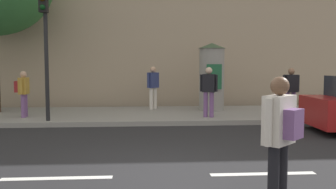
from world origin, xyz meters
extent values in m
plane|color=#232326|center=(0.00, 0.00, 0.00)|extent=(80.00, 80.00, 0.00)
cube|color=gray|center=(0.00, 7.00, 0.07)|extent=(36.00, 4.00, 0.15)
cube|color=silver|center=(-1.71, 0.00, 0.00)|extent=(1.80, 0.16, 0.01)
cube|color=silver|center=(1.71, 0.00, 0.00)|extent=(1.80, 0.16, 0.01)
cylinder|color=black|center=(-3.15, 5.35, 1.75)|extent=(0.12, 0.12, 3.21)
sphere|color=#07330F|center=(-3.15, 5.04, 3.49)|extent=(0.16, 0.16, 0.16)
cylinder|color=gray|center=(2.27, 7.63, 1.29)|extent=(0.92, 0.92, 2.28)
cone|color=#334C33|center=(2.27, 7.63, 2.53)|extent=(1.01, 1.01, 0.20)
cube|color=#1E5938|center=(2.27, 7.15, 1.41)|extent=(0.55, 0.02, 0.90)
cylinder|color=black|center=(1.46, -1.49, 0.43)|extent=(0.14, 0.14, 0.86)
cylinder|color=black|center=(1.29, -1.64, 0.43)|extent=(0.14, 0.14, 0.86)
cube|color=silver|center=(1.37, -1.56, 1.16)|extent=(0.50, 0.49, 0.61)
cylinder|color=silver|center=(1.57, -1.38, 1.16)|extent=(0.09, 0.09, 0.58)
cylinder|color=silver|center=(1.17, -1.75, 1.16)|extent=(0.09, 0.09, 0.58)
sphere|color=brown|center=(1.37, -1.56, 1.58)|extent=(0.23, 0.23, 0.23)
cube|color=#724C84|center=(1.50, -1.70, 1.13)|extent=(0.31, 0.31, 0.36)
cylinder|color=#724C84|center=(-4.10, 6.07, 0.52)|extent=(0.14, 0.14, 0.75)
cylinder|color=#724C84|center=(-4.10, 6.29, 0.52)|extent=(0.14, 0.14, 0.75)
cube|color=#B78C33|center=(-4.10, 6.18, 1.16)|extent=(0.24, 0.43, 0.53)
cylinder|color=#B78C33|center=(-4.10, 5.92, 1.16)|extent=(0.09, 0.09, 0.50)
cylinder|color=#B78C33|center=(-4.10, 6.44, 1.16)|extent=(0.09, 0.09, 0.50)
sphere|color=tan|center=(-4.10, 6.18, 1.53)|extent=(0.20, 0.20, 0.20)
cube|color=maroon|center=(-4.28, 6.18, 1.14)|extent=(0.16, 0.28, 0.36)
cylinder|color=silver|center=(0.03, 7.98, 0.56)|extent=(0.14, 0.14, 0.82)
cylinder|color=silver|center=(0.18, 8.12, 0.56)|extent=(0.14, 0.14, 0.82)
cube|color=navy|center=(0.11, 8.05, 1.26)|extent=(0.46, 0.45, 0.58)
cylinder|color=navy|center=(-0.07, 7.89, 1.26)|extent=(0.09, 0.09, 0.55)
cylinder|color=navy|center=(0.29, 8.22, 1.26)|extent=(0.09, 0.09, 0.55)
sphere|color=tan|center=(0.11, 8.05, 1.65)|extent=(0.22, 0.22, 0.22)
cylinder|color=#724C84|center=(4.41, 5.71, 0.55)|extent=(0.14, 0.14, 0.80)
cylinder|color=#724C84|center=(4.62, 5.74, 0.55)|extent=(0.14, 0.14, 0.80)
cube|color=black|center=(4.52, 5.73, 1.23)|extent=(0.45, 0.30, 0.57)
cylinder|color=black|center=(4.27, 5.69, 1.23)|extent=(0.09, 0.09, 0.54)
cylinder|color=black|center=(4.77, 5.76, 1.23)|extent=(0.09, 0.09, 0.54)
sphere|color=#8C664C|center=(4.52, 5.73, 1.63)|extent=(0.22, 0.22, 0.22)
cylinder|color=#724C84|center=(1.92, 5.72, 0.56)|extent=(0.14, 0.14, 0.81)
cylinder|color=#724C84|center=(1.73, 5.79, 0.56)|extent=(0.14, 0.14, 0.81)
cube|color=black|center=(1.82, 5.75, 1.25)|extent=(0.45, 0.35, 0.58)
cylinder|color=black|center=(2.05, 5.68, 1.25)|extent=(0.09, 0.09, 0.55)
cylinder|color=black|center=(1.60, 5.83, 1.25)|extent=(0.09, 0.09, 0.55)
sphere|color=beige|center=(1.82, 5.75, 1.65)|extent=(0.22, 0.22, 0.22)
cylinder|color=black|center=(4.91, 4.53, 0.32)|extent=(0.65, 0.24, 0.64)
camera|label=1|loc=(-0.33, -6.04, 1.85)|focal=39.88mm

